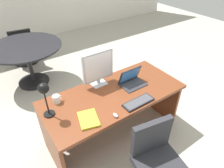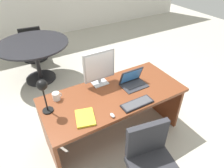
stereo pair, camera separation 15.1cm
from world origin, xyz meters
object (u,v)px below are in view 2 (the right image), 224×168
Objects in this scene: mouse at (112,115)px; meeting_table at (35,52)px; desk at (112,104)px; laptop at (132,80)px; keyboard at (137,104)px; monitor at (99,67)px; desk_lamp at (43,89)px; book at (85,118)px; coffee_mug at (56,96)px; meeting_chair_near at (33,47)px.

mouse is 0.06× the size of meeting_table.
mouse is at bearing -119.07° from desk.
laptop reaches higher than keyboard.
monitor is at bearing -73.18° from meeting_table.
desk_lamp reaches higher than book.
desk_lamp is at bearing -164.64° from monitor.
monitor is at bearing 15.36° from desk_lamp.
monitor is 0.69m from book.
laptop is (0.36, -0.23, -0.18)m from monitor.
meeting_table is (-0.07, 2.15, -0.16)m from book.
laptop is 2.91× the size of coffee_mug.
meeting_table is at bearing 87.03° from coffee_mug.
meeting_table reaches higher than book.
coffee_mug reaches higher than desk.
book is at bearing -88.00° from meeting_table.
laptop is at bearing -1.40° from desk_lamp.
mouse is (-0.16, -0.61, -0.23)m from monitor.
laptop is 0.40× the size of meeting_chair_near.
laptop is (0.31, 0.00, 0.27)m from desk.
desk_lamp is at bearing 178.60° from laptop.
laptop is 0.64m from mouse.
monitor is 1.54× the size of book.
book is (-0.60, 0.10, 0.00)m from keyboard.
laptop is at bearing 36.07° from mouse.
monitor is at bearing 147.36° from laptop.
coffee_mug is (-0.64, 0.19, 0.25)m from desk.
coffee_mug is 2.63m from meeting_chair_near.
meeting_chair_near is (-0.58, 3.13, -0.43)m from keyboard.
meeting_table is at bearing 82.89° from desk_lamp.
desk_lamp is 0.34× the size of meeting_table.
coffee_mug is at bearing 162.96° from desk.
desk is 4.56× the size of keyboard.
coffee_mug is (-0.16, 0.45, 0.04)m from book.
coffee_mug is at bearing 126.68° from mouse.
mouse reaches higher than keyboard.
desk_lamp reaches higher than meeting_chair_near.
book is 0.24× the size of meeting_table.
book is at bearing -131.23° from monitor.
laptop is at bearing 63.32° from keyboard.
coffee_mug is at bearing 49.17° from desk_lamp.
meeting_chair_near is (-0.45, 2.78, -0.21)m from desk.
meeting_table is at bearing 106.88° from keyboard.
meeting_table is at bearing 106.82° from monitor.
coffee_mug is at bearing 168.45° from laptop.
desk is 0.41m from laptop.
book is at bearing -70.17° from coffee_mug.
coffee_mug is (-0.77, 0.55, 0.04)m from keyboard.
desk is at bearing -17.04° from coffee_mug.
mouse is at bearing -85.69° from meeting_chair_near.
keyboard is at bearing -35.46° from coffee_mug.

